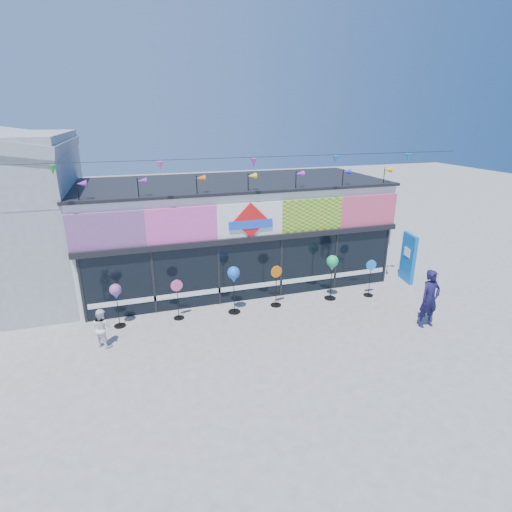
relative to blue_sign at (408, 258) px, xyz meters
name	(u,v)px	position (x,y,z in m)	size (l,w,h in m)	color
ground	(283,346)	(-6.77, -3.20, -1.02)	(80.00, 80.00, 0.00)	slate
kite_shop	(233,230)	(-6.77, 2.74, 1.03)	(16.00, 5.70, 5.31)	silver
blue_sign	(408,258)	(0.00, 0.00, 0.00)	(0.33, 1.02, 2.03)	#0C5EB6
spinner_0	(116,293)	(-11.49, -0.45, 0.19)	(0.38, 0.38, 1.51)	black
spinner_1	(178,298)	(-9.56, -0.49, -0.26)	(0.40, 0.36, 1.43)	black
spinner_2	(234,276)	(-7.62, -0.62, 0.36)	(0.44, 0.44, 1.72)	black
spinner_3	(276,285)	(-6.04, -0.57, -0.20)	(0.43, 0.39, 1.55)	black
spinner_4	(332,264)	(-3.87, -0.64, 0.38)	(0.44, 0.44, 1.74)	black
spinner_5	(370,277)	(-2.32, -0.84, -0.24)	(0.41, 0.37, 1.46)	black
adult_man	(430,299)	(-1.81, -3.46, -0.04)	(0.71, 0.47, 1.96)	#131136
child	(102,328)	(-11.94, -1.54, -0.41)	(0.59, 0.34, 1.21)	white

